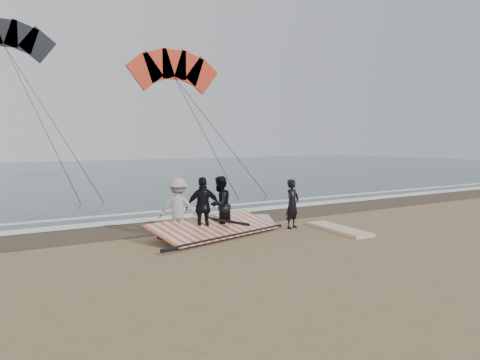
# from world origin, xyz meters

# --- Properties ---
(ground) EXTENTS (120.00, 120.00, 0.00)m
(ground) POSITION_xyz_m (0.00, 0.00, 0.00)
(ground) COLOR #8C704C
(ground) RESTS_ON ground
(sea) EXTENTS (120.00, 54.00, 0.02)m
(sea) POSITION_xyz_m (0.00, 33.00, 0.01)
(sea) COLOR #233838
(sea) RESTS_ON ground
(wet_sand) EXTENTS (120.00, 2.80, 0.01)m
(wet_sand) POSITION_xyz_m (0.00, 4.50, 0.01)
(wet_sand) COLOR #4C3D2B
(wet_sand) RESTS_ON ground
(foam_near) EXTENTS (120.00, 0.90, 0.01)m
(foam_near) POSITION_xyz_m (0.00, 5.90, 0.03)
(foam_near) COLOR white
(foam_near) RESTS_ON sea
(foam_far) EXTENTS (120.00, 0.45, 0.01)m
(foam_far) POSITION_xyz_m (0.00, 7.60, 0.03)
(foam_far) COLOR white
(foam_far) RESTS_ON sea
(man_main) EXTENTS (0.69, 0.56, 1.65)m
(man_main) POSITION_xyz_m (0.07, 1.78, 0.82)
(man_main) COLOR black
(man_main) RESTS_ON ground
(board_white) EXTENTS (1.06, 2.73, 0.11)m
(board_white) POSITION_xyz_m (1.06, 0.61, 0.05)
(board_white) COLOR white
(board_white) RESTS_ON ground
(board_cream) EXTENTS (1.55, 2.17, 0.09)m
(board_cream) POSITION_xyz_m (0.04, 3.38, 0.05)
(board_cream) COLOR beige
(board_cream) RESTS_ON ground
(trio_cluster) EXTENTS (2.63, 1.24, 1.84)m
(trio_cluster) POSITION_xyz_m (-3.17, 2.35, 0.91)
(trio_cluster) COLOR black
(trio_cluster) RESTS_ON ground
(sail_rig) EXTENTS (4.79, 2.76, 0.52)m
(sail_rig) POSITION_xyz_m (-2.81, 2.18, 0.20)
(sail_rig) COLOR black
(sail_rig) RESTS_ON ground
(kite_red) EXTENTS (7.60, 5.27, 12.68)m
(kite_red) POSITION_xyz_m (3.87, 19.28, 7.54)
(kite_red) COLOR red
(kite_red) RESTS_ON ground
(kite_dark) EXTENTS (8.40, 8.50, 19.61)m
(kite_dark) POSITION_xyz_m (-5.58, 28.13, 10.13)
(kite_dark) COLOR black
(kite_dark) RESTS_ON ground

